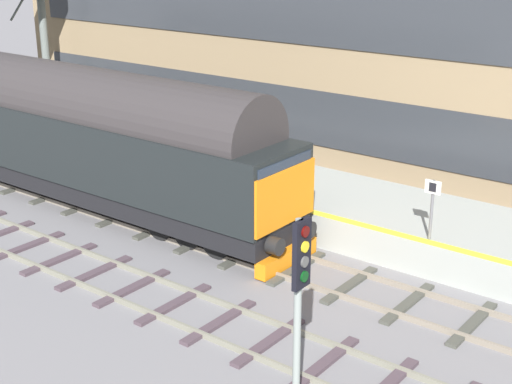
{
  "coord_description": "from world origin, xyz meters",
  "views": [
    {
      "loc": [
        -15.5,
        -14.64,
        8.86
      ],
      "look_at": [
        0.2,
        -2.61,
        1.86
      ],
      "focal_mm": 52.92,
      "sensor_mm": 36.0,
      "label": 1
    }
  ],
  "objects_px": {
    "platform_number_sign": "(432,200)",
    "waiting_passenger": "(265,153)",
    "signal_post_near": "(299,296)",
    "diesel_locomotive": "(53,125)"
  },
  "relations": [
    {
      "from": "platform_number_sign",
      "to": "waiting_passenger",
      "type": "xyz_separation_m",
      "value": [
        1.08,
        6.26,
        -0.12
      ]
    },
    {
      "from": "signal_post_near",
      "to": "platform_number_sign",
      "type": "xyz_separation_m",
      "value": [
        7.55,
        0.95,
        -0.61
      ]
    },
    {
      "from": "platform_number_sign",
      "to": "waiting_passenger",
      "type": "bearing_deg",
      "value": 80.19
    },
    {
      "from": "diesel_locomotive",
      "to": "platform_number_sign",
      "type": "distance_m",
      "value": 13.11
    },
    {
      "from": "diesel_locomotive",
      "to": "waiting_passenger",
      "type": "distance_m",
      "value": 7.37
    },
    {
      "from": "diesel_locomotive",
      "to": "signal_post_near",
      "type": "height_order",
      "value": "diesel_locomotive"
    },
    {
      "from": "platform_number_sign",
      "to": "diesel_locomotive",
      "type": "bearing_deg",
      "value": 98.49
    },
    {
      "from": "diesel_locomotive",
      "to": "signal_post_near",
      "type": "xyz_separation_m",
      "value": [
        -5.62,
        -13.91,
        0.24
      ]
    },
    {
      "from": "diesel_locomotive",
      "to": "platform_number_sign",
      "type": "height_order",
      "value": "diesel_locomotive"
    },
    {
      "from": "waiting_passenger",
      "to": "diesel_locomotive",
      "type": "bearing_deg",
      "value": -2.51
    }
  ]
}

